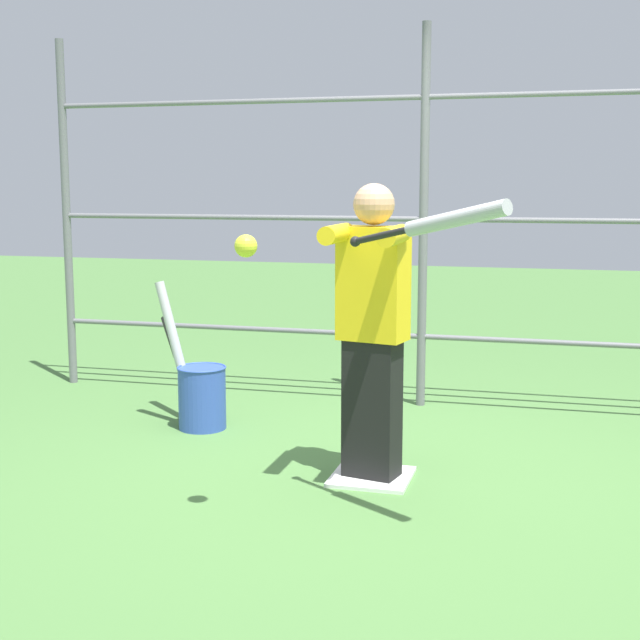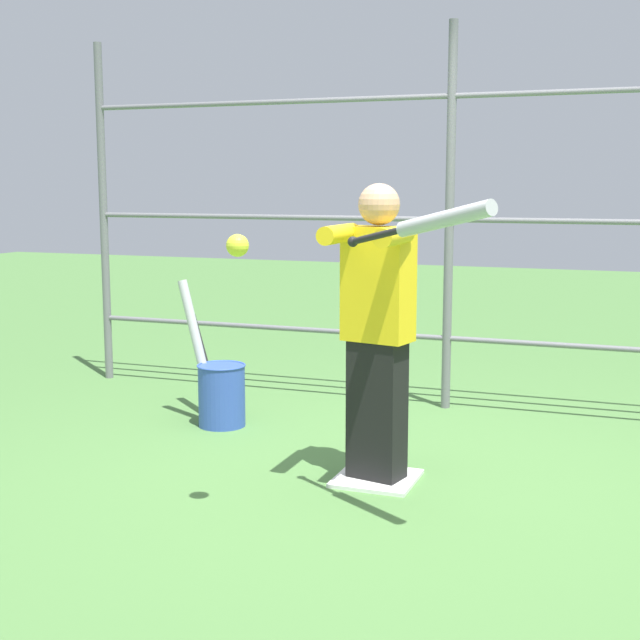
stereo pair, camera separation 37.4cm
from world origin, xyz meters
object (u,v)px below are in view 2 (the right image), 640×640
at_px(batter, 377,324).
at_px(softball_in_flight, 237,246).
at_px(bat_bucket, 219,389).
at_px(baseball_bat_swinging, 432,222).

height_order(batter, softball_in_flight, batter).
height_order(batter, bat_bucket, batter).
bearing_deg(baseball_bat_swinging, batter, -57.53).
distance_m(baseball_bat_swinging, bat_bucket, 2.42).
height_order(softball_in_flight, bat_bucket, softball_in_flight).
xyz_separation_m(baseball_bat_swinging, softball_in_flight, (0.79, 0.14, -0.10)).
bearing_deg(baseball_bat_swinging, bat_bucket, -39.28).
relative_size(softball_in_flight, bat_bucket, 0.11).
relative_size(baseball_bat_swinging, bat_bucket, 0.82).
relative_size(batter, softball_in_flight, 15.63).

